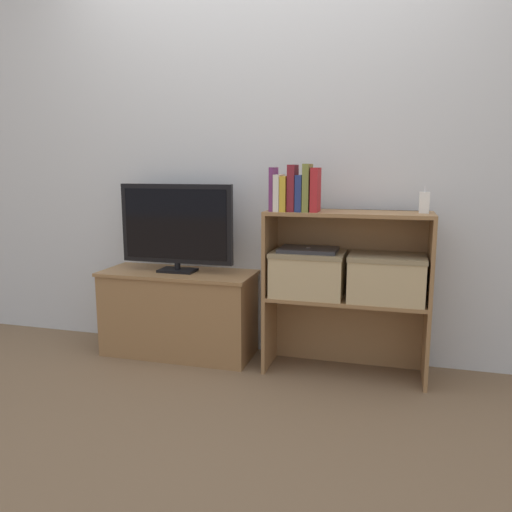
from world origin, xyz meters
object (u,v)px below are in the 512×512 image
Objects in this scene: book_navy at (300,193)px; baby_monitor at (424,203)px; tv_stand at (179,313)px; book_maroon at (293,188)px; book_ivory at (279,193)px; storage_basket_left at (308,272)px; laptop at (308,250)px; book_crimson at (316,190)px; book_olive at (307,188)px; tv at (176,226)px; book_mustard at (285,194)px; book_plum at (273,189)px; storage_basket_right at (386,276)px.

baby_monitor is (0.64, 0.06, -0.04)m from book_navy.
baby_monitor is at bearing -0.88° from tv_stand.
book_maroon is (0.72, -0.08, 0.78)m from tv_stand.
book_ivory is 0.47m from storage_basket_left.
book_crimson is at bearing -46.90° from laptop.
book_olive is at bearing -174.58° from baby_monitor.
book_navy is 0.44m from storage_basket_left.
book_maroon is 0.35m from laptop.
baby_monitor reaches higher than laptop.
book_mustard is at bearing -6.45° from tv.
book_plum reaches higher than tv_stand.
tv_stand is 1.07m from book_navy.
book_crimson is at bearing -0.00° from book_maroon.
book_crimson reaches higher than book_navy.
book_ivory reaches higher than storage_basket_left.
tv is 3.75× the size of book_mustard.
book_ivory is at bearing -175.88° from storage_basket_right.
laptop is at bearing 12.41° from book_plum.
book_crimson is (0.20, 0.00, 0.02)m from book_ivory.
book_navy is 1.39× the size of baby_monitor.
book_crimson is 0.73× the size of laptop.
book_maroon is 0.08m from book_olive.
book_ivory is 1.04× the size of book_mustard.
book_olive reaches higher than laptop.
laptop is (0.81, -0.04, -0.11)m from tv.
storage_basket_right is 1.26× the size of laptop.
tv is 0.84m from storage_basket_left.
baby_monitor is at bearing 1.44° from laptop.
book_olive is at bearing -0.00° from book_ivory.
book_crimson is at bearing 0.00° from book_navy.
laptop is at bearing 83.63° from book_olive.
book_maroon is at bearing -175.21° from baby_monitor.
book_crimson is at bearing 0.00° from book_olive.
laptop is at bearing 44.25° from book_navy.
book_mustard is at bearing -180.00° from book_maroon.
tv is at bearing -90.00° from tv_stand.
laptop is (0.00, 0.04, -0.34)m from book_olive.
storage_basket_right is (0.42, 0.00, 0.00)m from storage_basket_left.
tv is 3.03× the size of book_crimson.
book_olive reaches higher than tv.
book_ivory is at bearing 180.00° from book_crimson.
tv_stand is 0.54m from tv.
book_maroon is (0.11, 0.00, 0.01)m from book_plum.
book_mustard is 1.35× the size of baby_monitor.
baby_monitor is (0.72, 0.06, -0.04)m from book_mustard.
book_mustard is at bearing 0.00° from book_plum.
baby_monitor is at bearing 1.44° from storage_basket_left.
book_crimson reaches higher than tv_stand.
book_plum is at bearing -180.00° from book_ivory.
book_crimson is at bearing -174.15° from baby_monitor.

